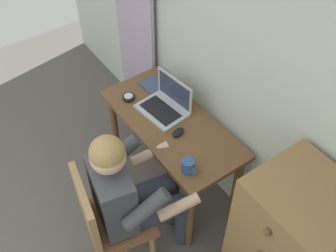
% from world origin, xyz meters
% --- Properties ---
extents(wall_back, '(4.80, 0.05, 2.50)m').
position_xyz_m(wall_back, '(0.00, 2.20, 1.25)').
color(wall_back, silver).
rests_on(wall_back, ground_plane).
extents(curtain_panel, '(0.53, 0.03, 2.26)m').
position_xyz_m(curtain_panel, '(-1.09, 2.13, 1.13)').
color(curtain_panel, '#B29EBC').
rests_on(curtain_panel, ground_plane).
extents(desk, '(1.13, 0.52, 0.73)m').
position_xyz_m(desk, '(-0.21, 1.87, 0.60)').
color(desk, brown).
rests_on(desk, ground_plane).
extents(dresser, '(0.51, 0.51, 1.14)m').
position_xyz_m(dresser, '(0.86, 1.90, 0.57)').
color(dresser, olive).
rests_on(dresser, ground_plane).
extents(chair, '(0.49, 0.47, 0.88)m').
position_xyz_m(chair, '(0.06, 1.18, 0.49)').
color(chair, brown).
rests_on(chair, ground_plane).
extents(person_seated, '(0.60, 0.64, 1.20)m').
position_xyz_m(person_seated, '(0.09, 1.36, 0.67)').
color(person_seated, '#33384C').
rests_on(person_seated, ground_plane).
extents(laptop, '(0.37, 0.29, 0.24)m').
position_xyz_m(laptop, '(-0.34, 1.91, 0.78)').
color(laptop, '#B7BABF').
rests_on(laptop, desk).
extents(computer_mouse, '(0.08, 0.11, 0.03)m').
position_xyz_m(computer_mouse, '(-0.09, 1.84, 0.74)').
color(computer_mouse, black).
rests_on(computer_mouse, desk).
extents(desk_clock, '(0.09, 0.09, 0.03)m').
position_xyz_m(desk_clock, '(-0.58, 1.74, 0.74)').
color(desk_clock, black).
rests_on(desk_clock, desk).
extents(notebook_pad, '(0.22, 0.17, 0.01)m').
position_xyz_m(notebook_pad, '(-0.59, 1.97, 0.73)').
color(notebook_pad, '#3D4C6B').
rests_on(notebook_pad, desk).
extents(coffee_mug, '(0.12, 0.08, 0.09)m').
position_xyz_m(coffee_mug, '(0.19, 1.70, 0.77)').
color(coffee_mug, '#33518C').
rests_on(coffee_mug, desk).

